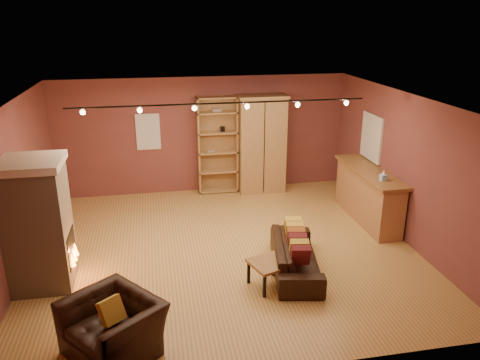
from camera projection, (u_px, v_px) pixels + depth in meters
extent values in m
plane|color=#A77B3B|center=(225.00, 249.00, 8.78)|extent=(7.00, 7.00, 0.00)
plane|color=brown|center=(223.00, 101.00, 7.84)|extent=(7.00, 7.00, 0.00)
cube|color=brown|center=(203.00, 135.00, 11.32)|extent=(7.00, 0.02, 2.80)
cube|color=brown|center=(14.00, 192.00, 7.69)|extent=(0.02, 6.50, 2.80)
cube|color=brown|center=(405.00, 168.00, 8.92)|extent=(0.02, 6.50, 2.80)
cube|color=tan|center=(38.00, 228.00, 7.35)|extent=(0.90, 0.90, 2.00)
cube|color=beige|center=(28.00, 163.00, 7.00)|extent=(0.98, 0.98, 0.12)
cube|color=black|center=(69.00, 248.00, 7.56)|extent=(0.10, 0.65, 0.55)
cone|color=orange|center=(74.00, 254.00, 7.61)|extent=(0.10, 0.10, 0.22)
cube|color=white|center=(148.00, 132.00, 11.02)|extent=(0.56, 0.04, 0.86)
cube|color=tan|center=(217.00, 144.00, 11.43)|extent=(0.97, 0.04, 2.36)
cube|color=tan|center=(198.00, 146.00, 11.19)|extent=(0.04, 0.38, 2.36)
cube|color=tan|center=(236.00, 144.00, 11.36)|extent=(0.04, 0.38, 2.36)
cube|color=gray|center=(211.00, 151.00, 11.29)|extent=(0.18, 0.12, 0.05)
cube|color=black|center=(223.00, 129.00, 11.16)|extent=(0.10, 0.10, 0.12)
cube|color=tan|center=(218.00, 189.00, 11.66)|extent=(0.97, 0.38, 0.04)
cube|color=tan|center=(218.00, 171.00, 11.49)|extent=(0.97, 0.38, 0.03)
cube|color=tan|center=(218.00, 152.00, 11.33)|extent=(0.97, 0.38, 0.04)
cube|color=tan|center=(217.00, 132.00, 11.17)|extent=(0.97, 0.38, 0.04)
cube|color=tan|center=(217.00, 112.00, 11.00)|extent=(0.97, 0.38, 0.04)
cube|color=tan|center=(217.00, 97.00, 10.88)|extent=(0.97, 0.38, 0.04)
cube|color=tan|center=(261.00, 145.00, 11.36)|extent=(1.11, 0.61, 2.32)
cube|color=olive|center=(264.00, 148.00, 11.08)|extent=(0.02, 0.01, 2.22)
cube|color=tan|center=(262.00, 96.00, 10.96)|extent=(1.17, 0.67, 0.06)
cube|color=#B38052|center=(368.00, 196.00, 9.89)|extent=(0.51, 2.22, 1.06)
cube|color=olive|center=(370.00, 171.00, 9.70)|extent=(0.63, 2.34, 0.06)
cube|color=#8FC0E5|center=(383.00, 178.00, 9.05)|extent=(0.12, 0.12, 0.11)
cone|color=white|center=(384.00, 173.00, 9.02)|extent=(0.08, 0.08, 0.10)
cube|color=white|center=(372.00, 137.00, 10.13)|extent=(0.05, 0.90, 1.00)
imported|color=black|center=(296.00, 251.00, 7.94)|extent=(0.87, 1.94, 0.73)
cube|color=maroon|center=(301.00, 255.00, 7.35)|extent=(0.34, 0.28, 0.36)
cube|color=gold|center=(299.00, 248.00, 7.56)|extent=(0.34, 0.28, 0.36)
cube|color=maroon|center=(297.00, 242.00, 7.76)|extent=(0.34, 0.28, 0.36)
cube|color=#98511E|center=(296.00, 236.00, 7.97)|extent=(0.34, 0.28, 0.36)
cube|color=gold|center=(294.00, 231.00, 8.18)|extent=(0.34, 0.28, 0.36)
cube|color=gold|center=(293.00, 225.00, 8.38)|extent=(0.34, 0.28, 0.36)
imported|color=black|center=(112.00, 319.00, 5.96)|extent=(1.30, 1.36, 1.00)
cube|color=gold|center=(111.00, 311.00, 5.92)|extent=(0.38, 0.37, 0.34)
cube|color=olive|center=(269.00, 263.00, 7.47)|extent=(0.73, 0.73, 0.05)
cube|color=black|center=(258.00, 285.00, 7.28)|extent=(0.05, 0.05, 0.38)
cube|color=black|center=(287.00, 282.00, 7.37)|extent=(0.05, 0.05, 0.38)
cube|color=black|center=(251.00, 269.00, 7.72)|extent=(0.05, 0.05, 0.38)
cube|color=black|center=(279.00, 267.00, 7.81)|extent=(0.05, 0.05, 0.38)
cylinder|color=black|center=(221.00, 103.00, 8.05)|extent=(5.20, 0.03, 0.03)
sphere|color=#FFD88C|center=(83.00, 112.00, 7.67)|extent=(0.09, 0.09, 0.09)
sphere|color=#FFD88C|center=(140.00, 110.00, 7.83)|extent=(0.09, 0.09, 0.09)
sphere|color=#FFD88C|center=(195.00, 108.00, 7.99)|extent=(0.09, 0.09, 0.09)
sphere|color=#FFD88C|center=(247.00, 106.00, 8.16)|extent=(0.09, 0.09, 0.09)
sphere|color=#FFD88C|center=(298.00, 105.00, 8.32)|extent=(0.09, 0.09, 0.09)
sphere|color=#FFD88C|center=(346.00, 103.00, 8.48)|extent=(0.09, 0.09, 0.09)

